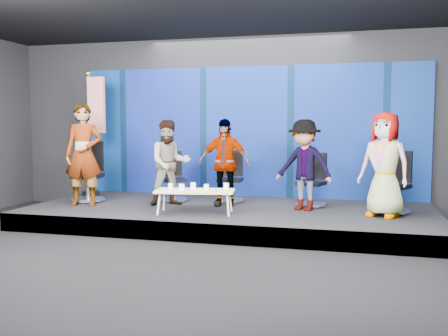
% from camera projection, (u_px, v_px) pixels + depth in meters
% --- Properties ---
extents(ground, '(10.00, 10.00, 0.00)m').
position_uv_depth(ground, '(182.00, 262.00, 6.36)').
color(ground, black).
rests_on(ground, ground).
extents(room_walls, '(10.02, 8.02, 3.51)m').
position_uv_depth(room_walls, '(180.00, 69.00, 6.14)').
color(room_walls, black).
rests_on(room_walls, ground).
extents(riser, '(7.00, 3.00, 0.30)m').
position_uv_depth(riser, '(229.00, 216.00, 8.75)').
color(riser, black).
rests_on(riser, ground).
extents(backdrop, '(7.00, 0.08, 2.60)m').
position_uv_depth(backdrop, '(246.00, 132.00, 10.03)').
color(backdrop, navy).
rests_on(backdrop, riser).
extents(chair_a, '(0.75, 0.75, 1.12)m').
position_uv_depth(chair_a, '(89.00, 182.00, 9.42)').
color(chair_a, silver).
rests_on(chair_a, riser).
extents(panelist_a, '(0.74, 0.56, 1.82)m').
position_uv_depth(panelist_a, '(84.00, 155.00, 8.87)').
color(panelist_a, black).
rests_on(panelist_a, riser).
extents(chair_b, '(0.73, 0.73, 0.94)m').
position_uv_depth(chair_b, '(173.00, 185.00, 9.45)').
color(chair_b, silver).
rests_on(chair_b, riser).
extents(panelist_b, '(0.93, 0.87, 1.53)m').
position_uv_depth(panelist_b, '(170.00, 163.00, 8.91)').
color(panelist_b, black).
rests_on(panelist_b, riser).
extents(chair_c, '(0.55, 0.55, 0.96)m').
position_uv_depth(chair_c, '(231.00, 185.00, 9.39)').
color(chair_c, silver).
rests_on(chair_c, riser).
extents(panelist_c, '(0.92, 0.40, 1.55)m').
position_uv_depth(panelist_c, '(224.00, 162.00, 8.86)').
color(panelist_c, black).
rests_on(panelist_c, riser).
extents(chair_d, '(0.68, 0.68, 0.95)m').
position_uv_depth(chair_d, '(312.00, 188.00, 8.87)').
color(chair_d, silver).
rests_on(chair_d, riser).
extents(panelist_d, '(1.12, 0.86, 1.53)m').
position_uv_depth(panelist_d, '(304.00, 165.00, 8.38)').
color(panelist_d, black).
rests_on(panelist_d, riser).
extents(chair_e, '(0.77, 0.77, 1.01)m').
position_uv_depth(chair_e, '(394.00, 192.00, 8.21)').
color(chair_e, silver).
rests_on(chair_e, riser).
extents(panelist_e, '(0.95, 0.84, 1.64)m').
position_uv_depth(panelist_e, '(385.00, 165.00, 7.77)').
color(panelist_e, black).
rests_on(panelist_e, riser).
extents(coffee_table, '(1.34, 0.73, 0.39)m').
position_uv_depth(coffee_table, '(195.00, 192.00, 8.10)').
color(coffee_table, tan).
rests_on(coffee_table, riser).
extents(mug_a, '(0.08, 0.08, 0.10)m').
position_uv_depth(mug_a, '(171.00, 186.00, 8.18)').
color(mug_a, white).
rests_on(mug_a, coffee_table).
extents(mug_b, '(0.09, 0.09, 0.11)m').
position_uv_depth(mug_b, '(182.00, 187.00, 8.00)').
color(mug_b, white).
rests_on(mug_b, coffee_table).
extents(mug_c, '(0.09, 0.09, 0.10)m').
position_uv_depth(mug_c, '(193.00, 186.00, 8.22)').
color(mug_c, white).
rests_on(mug_c, coffee_table).
extents(mug_d, '(0.08, 0.08, 0.10)m').
position_uv_depth(mug_d, '(206.00, 187.00, 8.04)').
color(mug_d, white).
rests_on(mug_d, coffee_table).
extents(mug_e, '(0.09, 0.09, 0.10)m').
position_uv_depth(mug_e, '(226.00, 186.00, 8.15)').
color(mug_e, white).
rests_on(mug_e, coffee_table).
extents(flag_stand, '(0.57, 0.33, 2.51)m').
position_uv_depth(flag_stand, '(94.00, 130.00, 9.93)').
color(flag_stand, black).
rests_on(flag_stand, riser).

